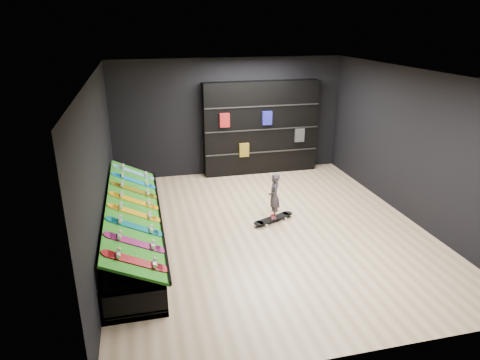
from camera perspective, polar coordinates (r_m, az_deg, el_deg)
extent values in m
cube|color=tan|center=(8.51, 3.61, -6.50)|extent=(6.00, 7.00, 0.01)
cube|color=white|center=(7.63, 4.13, 14.00)|extent=(6.00, 7.00, 0.01)
cube|color=black|center=(11.22, -1.46, 8.37)|extent=(6.00, 0.02, 3.00)
cube|color=black|center=(4.97, 15.94, -8.70)|extent=(6.00, 0.02, 3.00)
cube|color=black|center=(7.64, -18.19, 1.47)|extent=(0.02, 7.00, 3.00)
cube|color=black|center=(9.26, 21.93, 4.25)|extent=(0.02, 7.00, 3.00)
cube|color=#196810|center=(7.89, -13.95, -3.65)|extent=(0.92, 4.50, 0.46)
cube|color=black|center=(11.31, 2.79, 6.95)|extent=(3.03, 0.35, 2.42)
imported|color=black|center=(8.64, 4.54, -3.33)|extent=(0.20, 0.24, 0.57)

